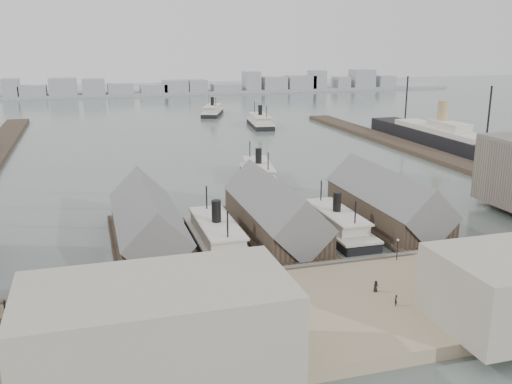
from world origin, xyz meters
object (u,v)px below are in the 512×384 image
object	(u,v)px
ferry_docked_west	(217,236)
horse_cart_left	(12,319)
horse_cart_right	(464,296)
horse_cart_center	(246,313)
ocean_steamer	(441,137)

from	to	relation	value
ferry_docked_west	horse_cart_left	bearing A→B (deg)	-142.64
horse_cart_right	horse_cart_left	bearing A→B (deg)	89.18
ferry_docked_west	horse_cart_center	bearing A→B (deg)	-95.74
ocean_steamer	horse_cart_left	size ratio (longest dim) A/B	17.89
ferry_docked_west	ocean_steamer	bearing A→B (deg)	37.56
ocean_steamer	horse_cart_center	distance (m)	157.51
ferry_docked_west	horse_cart_right	bearing A→B (deg)	-52.54
ocean_steamer	horse_cart_right	bearing A→B (deg)	-122.64
ferry_docked_west	horse_cart_center	world-z (taller)	ferry_docked_west
horse_cart_left	horse_cart_center	world-z (taller)	horse_cart_left
horse_cart_center	ferry_docked_west	bearing A→B (deg)	1.66
ferry_docked_west	ocean_steamer	xyz separation A→B (m)	(105.00, 80.73, 1.37)
horse_cart_center	ocean_steamer	bearing A→B (deg)	-36.08
ocean_steamer	horse_cart_center	bearing A→B (deg)	-133.48
horse_cart_center	horse_cart_right	world-z (taller)	horse_cart_right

